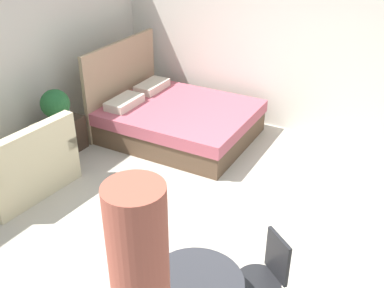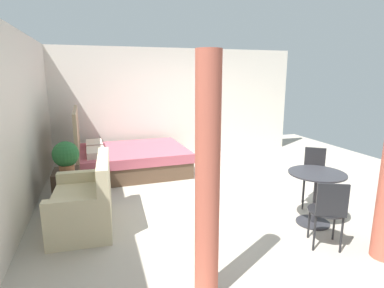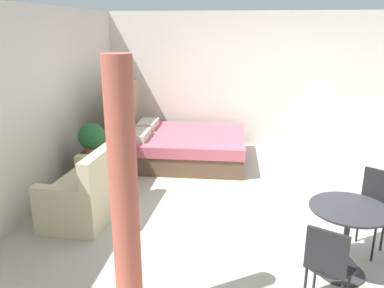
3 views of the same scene
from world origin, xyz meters
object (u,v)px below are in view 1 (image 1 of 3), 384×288
object	(u,v)px
couch	(24,169)
bed	(175,118)
potted_plant	(55,105)
vase	(65,110)
cafe_chair_near_couch	(267,273)
nightstand	(64,136)

from	to	relation	value
couch	bed	bearing A→B (deg)	-19.76
potted_plant	vase	xyz separation A→B (m)	(0.22, 0.07, -0.17)
couch	cafe_chair_near_couch	size ratio (longest dim) A/B	1.40
nightstand	cafe_chair_near_couch	world-z (taller)	cafe_chair_near_couch
potted_plant	vase	world-z (taller)	potted_plant
potted_plant	vase	distance (m)	0.29
bed	cafe_chair_near_couch	xyz separation A→B (m)	(-2.51, -2.49, 0.26)
bed	vase	size ratio (longest dim) A/B	11.68
bed	potted_plant	world-z (taller)	bed
couch	potted_plant	size ratio (longest dim) A/B	2.57
vase	bed	bearing A→B (deg)	-46.12
vase	cafe_chair_near_couch	bearing A→B (deg)	-111.48
bed	cafe_chair_near_couch	size ratio (longest dim) A/B	2.46
bed	couch	size ratio (longest dim) A/B	1.76
bed	vase	world-z (taller)	bed
bed	couch	bearing A→B (deg)	160.24
potted_plant	cafe_chair_near_couch	distance (m)	3.75
bed	potted_plant	size ratio (longest dim) A/B	4.52
bed	cafe_chair_near_couch	world-z (taller)	bed
nightstand	cafe_chair_near_couch	bearing A→B (deg)	-110.00
cafe_chair_near_couch	couch	bearing A→B (deg)	84.26
cafe_chair_near_couch	vase	bearing A→B (deg)	68.52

